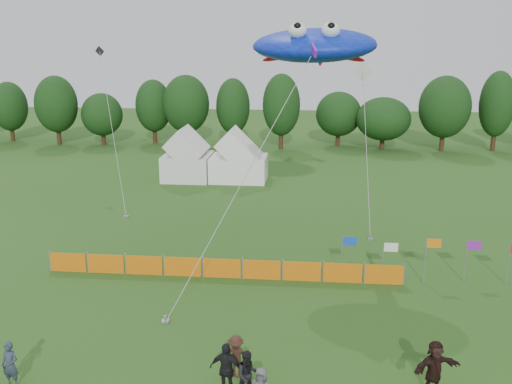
# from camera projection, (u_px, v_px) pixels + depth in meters

# --- Properties ---
(ground) EXTENTS (160.00, 160.00, 0.00)m
(ground) POSITION_uv_depth(u_px,v_px,m) (239.00, 377.00, 20.22)
(ground) COLOR #234C16
(ground) RESTS_ON ground
(treeline) EXTENTS (104.57, 8.78, 8.36)m
(treeline) POSITION_uv_depth(u_px,v_px,m) (306.00, 110.00, 62.18)
(treeline) COLOR #382314
(treeline) RESTS_ON ground
(tent_left) EXTENTS (4.02, 4.02, 3.55)m
(tent_left) POSITION_uv_depth(u_px,v_px,m) (188.00, 159.00, 48.47)
(tent_left) COLOR silver
(tent_left) RESTS_ON ground
(tent_right) EXTENTS (4.76, 3.81, 3.36)m
(tent_right) POSITION_uv_depth(u_px,v_px,m) (239.00, 161.00, 48.16)
(tent_right) COLOR white
(tent_right) RESTS_ON ground
(barrier_fence) EXTENTS (17.90, 0.06, 1.00)m
(barrier_fence) POSITION_uv_depth(u_px,v_px,m) (222.00, 268.00, 28.53)
(barrier_fence) COLOR #D1650B
(barrier_fence) RESTS_ON ground
(flag_row) EXTENTS (8.73, 0.51, 2.29)m
(flag_row) POSITION_uv_depth(u_px,v_px,m) (428.00, 254.00, 27.91)
(flag_row) COLOR gray
(flag_row) RESTS_ON ground
(spectator_a) EXTENTS (0.65, 0.46, 1.67)m
(spectator_a) POSITION_uv_depth(u_px,v_px,m) (10.00, 365.00, 19.45)
(spectator_a) COLOR #2B3448
(spectator_a) RESTS_ON ground
(spectator_b) EXTENTS (0.99, 0.88, 1.71)m
(spectator_b) POSITION_uv_depth(u_px,v_px,m) (248.00, 375.00, 18.81)
(spectator_b) COLOR black
(spectator_b) RESTS_ON ground
(spectator_c) EXTENTS (1.11, 0.79, 1.56)m
(spectator_c) POSITION_uv_depth(u_px,v_px,m) (236.00, 357.00, 20.05)
(spectator_c) COLOR #371E16
(spectator_c) RESTS_ON ground
(spectator_d) EXTENTS (1.20, 0.67, 1.93)m
(spectator_d) POSITION_uv_depth(u_px,v_px,m) (226.00, 370.00, 18.93)
(spectator_d) COLOR black
(spectator_d) RESTS_ON ground
(spectator_f) EXTENTS (1.84, 1.25, 1.91)m
(spectator_f) POSITION_uv_depth(u_px,v_px,m) (435.00, 367.00, 19.08)
(spectator_f) COLOR black
(spectator_f) RESTS_ON ground
(stingray_kite) EXTENTS (9.86, 18.11, 12.48)m
(stingray_kite) POSITION_uv_depth(u_px,v_px,m) (315.00, 46.00, 29.99)
(stingray_kite) COLOR #102EE4
(stingray_kite) RESTS_ON ground
(small_kite_white) EXTENTS (1.38, 5.54, 10.33)m
(small_kite_white) POSITION_uv_depth(u_px,v_px,m) (365.00, 109.00, 36.03)
(small_kite_white) COLOR white
(small_kite_white) RESTS_ON ground
(small_kite_dark) EXTENTS (5.47, 10.54, 11.12)m
(small_kite_dark) POSITION_uv_depth(u_px,v_px,m) (110.00, 115.00, 42.80)
(small_kite_dark) COLOR black
(small_kite_dark) RESTS_ON ground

